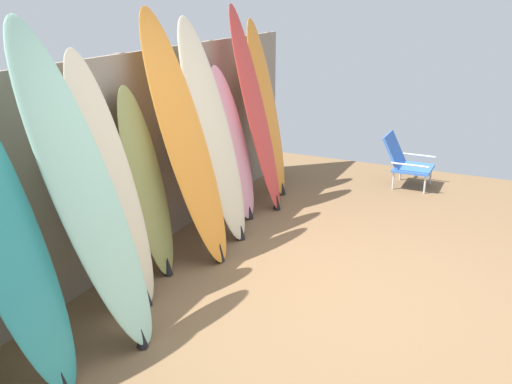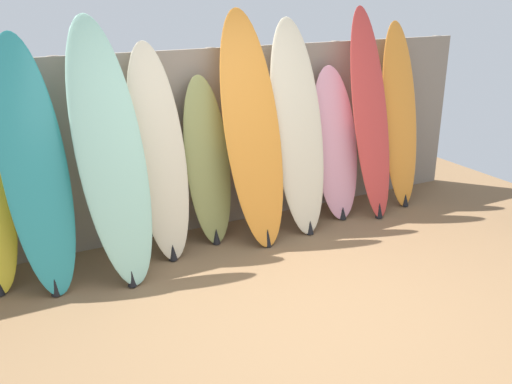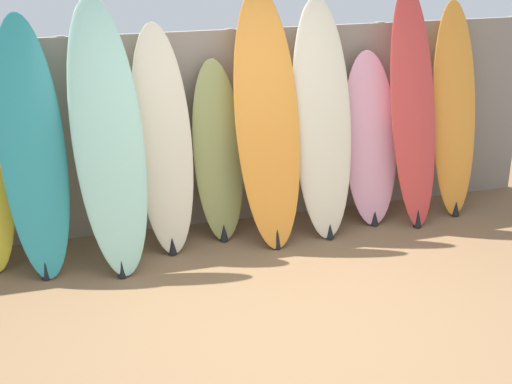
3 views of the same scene
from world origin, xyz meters
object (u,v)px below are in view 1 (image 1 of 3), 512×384
surfboard_red_8 (256,112)px  surfboard_seafoam_2 (84,190)px  surfboard_cream_3 (112,184)px  surfboard_pink_7 (233,145)px  surfboard_olive_4 (147,186)px  surfboard_teal_1 (3,230)px  beach_chair (405,160)px  surfboard_orange_9 (267,110)px  surfboard_cream_6 (213,132)px  surfboard_orange_5 (186,141)px

surfboard_red_8 → surfboard_seafoam_2: bearing=-177.9°
surfboard_cream_3 → surfboard_pink_7: 1.94m
surfboard_cream_3 → surfboard_olive_4: size_ratio=1.21×
surfboard_pink_7 → surfboard_seafoam_2: bearing=-175.5°
surfboard_teal_1 → beach_chair: 5.02m
surfboard_red_8 → surfboard_orange_9: bearing=11.2°
surfboard_teal_1 → surfboard_red_8: (3.35, 0.02, 0.06)m
surfboard_cream_3 → beach_chair: bearing=-20.4°
surfboard_cream_6 → surfboard_pink_7: surfboard_cream_6 is taller
surfboard_cream_6 → beach_chair: (2.33, -1.35, -0.71)m
surfboard_cream_6 → surfboard_pink_7: size_ratio=1.31×
surfboard_teal_1 → surfboard_cream_3: 1.06m
surfboard_olive_4 → surfboard_cream_6: 0.97m
surfboard_seafoam_2 → surfboard_cream_3: size_ratio=1.13×
surfboard_cream_6 → surfboard_cream_3: bearing=178.3°
surfboard_orange_9 → beach_chair: bearing=-55.9°
surfboard_pink_7 → beach_chair: (1.82, -1.42, -0.46)m
surfboard_teal_1 → surfboard_cream_6: surfboard_cream_6 is taller
surfboard_teal_1 → surfboard_pink_7: 2.99m
surfboard_cream_3 → surfboard_red_8: bearing=-1.6°
surfboard_pink_7 → beach_chair: surfboard_pink_7 is taller
surfboard_olive_4 → surfboard_red_8: (1.81, -0.12, 0.29)m
beach_chair → surfboard_cream_6: bearing=173.1°
beach_chair → surfboard_seafoam_2: bearing=-173.1°
surfboard_orange_5 → surfboard_seafoam_2: bearing=-176.1°
surfboard_pink_7 → surfboard_teal_1: bearing=-177.8°
surfboard_cream_6 → surfboard_pink_7: 0.58m
surfboard_olive_4 → surfboard_red_8: 1.84m
surfboard_teal_1 → surfboard_orange_5: (1.95, 0.02, 0.07)m
surfboard_teal_1 → beach_chair: surfboard_teal_1 is taller
surfboard_olive_4 → surfboard_orange_9: (2.30, -0.02, 0.22)m
surfboard_olive_4 → beach_chair: 3.60m
surfboard_orange_9 → surfboard_red_8: bearing=-168.8°
surfboard_red_8 → beach_chair: 2.10m
surfboard_red_8 → surfboard_cream_6: bearing=178.6°
surfboard_cream_3 → surfboard_orange_5: (0.90, -0.07, 0.13)m
surfboard_cream_6 → surfboard_orange_9: surfboard_cream_6 is taller
surfboard_pink_7 → surfboard_cream_6: bearing=-172.5°
surfboard_seafoam_2 → beach_chair: 4.45m
surfboard_cream_6 → surfboard_olive_4: bearing=174.0°
surfboard_red_8 → surfboard_teal_1: bearing=-179.6°
surfboard_cream_3 → surfboard_red_8: surfboard_red_8 is taller
beach_chair → surfboard_red_8: bearing=160.7°
surfboard_cream_3 → surfboard_orange_5: bearing=-4.4°
surfboard_pink_7 → surfboard_orange_5: bearing=-174.7°
beach_chair → surfboard_orange_5: bearing=178.3°
surfboard_teal_1 → beach_chair: size_ratio=3.21×
surfboard_orange_5 → beach_chair: bearing=-24.9°
surfboard_red_8 → beach_chair: size_ratio=3.43×
surfboard_seafoam_2 → beach_chair: size_ratio=3.41×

